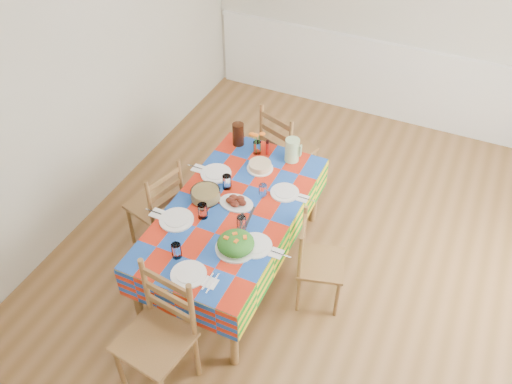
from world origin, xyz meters
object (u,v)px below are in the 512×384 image
(chair_far, at_px, (285,150))
(chair_near, at_px, (159,336))
(tea_pitcher, at_px, (238,134))
(meat_platter, at_px, (236,202))
(chair_right, at_px, (316,262))
(green_pitcher, at_px, (292,150))
(chair_left, at_px, (158,206))
(dining_table, at_px, (233,215))

(chair_far, bearing_deg, chair_near, 111.19)
(tea_pitcher, bearing_deg, chair_near, -80.03)
(tea_pitcher, height_order, chair_far, chair_far)
(meat_platter, height_order, chair_right, chair_right)
(chair_near, xyz_separation_m, chair_right, (0.71, 1.11, -0.08))
(green_pitcher, bearing_deg, chair_left, -139.81)
(chair_near, bearing_deg, tea_pitcher, 107.32)
(chair_left, distance_m, chair_right, 1.43)
(dining_table, distance_m, green_pitcher, 0.80)
(meat_platter, xyz_separation_m, green_pitcher, (0.19, 0.70, 0.08))
(dining_table, distance_m, chair_far, 1.13)
(chair_left, bearing_deg, chair_right, 104.74)
(green_pitcher, bearing_deg, chair_far, 118.91)
(tea_pitcher, bearing_deg, chair_far, 49.27)
(dining_table, height_order, chair_right, chair_right)
(dining_table, bearing_deg, chair_right, -0.82)
(green_pitcher, relative_size, chair_near, 0.21)
(chair_right, bearing_deg, chair_far, 17.41)
(chair_near, relative_size, chair_left, 1.11)
(meat_platter, xyz_separation_m, chair_left, (-0.72, -0.07, -0.27))
(dining_table, relative_size, chair_far, 1.86)
(chair_far, bearing_deg, green_pitcher, 139.55)
(chair_far, bearing_deg, chair_left, 79.09)
(dining_table, bearing_deg, chair_far, 90.80)
(dining_table, relative_size, chair_right, 2.14)
(meat_platter, bearing_deg, chair_left, -174.76)
(tea_pitcher, xyz_separation_m, chair_near, (0.33, -1.89, -0.31))
(tea_pitcher, relative_size, chair_right, 0.25)
(green_pitcher, height_order, chair_near, chair_near)
(chair_far, xyz_separation_m, chair_left, (-0.70, -1.14, -0.03))
(green_pitcher, height_order, chair_right, green_pitcher)
(green_pitcher, bearing_deg, tea_pitcher, 178.57)
(chair_near, bearing_deg, chair_far, 97.90)
(chair_near, distance_m, chair_left, 1.32)
(meat_platter, bearing_deg, dining_table, -93.49)
(chair_far, bearing_deg, chair_right, 143.44)
(chair_left, bearing_deg, meat_platter, 109.97)
(green_pitcher, bearing_deg, dining_table, -104.19)
(chair_left, bearing_deg, tea_pitcher, 168.20)
(dining_table, relative_size, green_pitcher, 8.50)
(meat_platter, relative_size, green_pitcher, 1.32)
(chair_near, distance_m, chair_right, 1.32)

